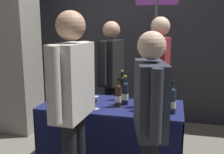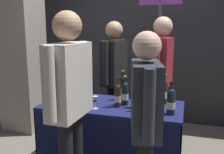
{
  "view_description": "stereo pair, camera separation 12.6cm",
  "coord_description": "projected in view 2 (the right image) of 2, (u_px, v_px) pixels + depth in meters",
  "views": [
    {
      "loc": [
        0.64,
        -2.59,
        1.6
      ],
      "look_at": [
        0.0,
        0.0,
        1.07
      ],
      "focal_mm": 41.35,
      "sensor_mm": 36.0,
      "label": 1
    },
    {
      "loc": [
        0.76,
        -2.56,
        1.6
      ],
      "look_at": [
        0.0,
        0.0,
        1.07
      ],
      "focal_mm": 41.35,
      "sensor_mm": 36.0,
      "label": 2
    }
  ],
  "objects": [
    {
      "name": "taster_foreground_left",
      "position": [
        69.0,
        94.0,
        2.13
      ],
      "size": [
        0.24,
        0.65,
        1.72
      ],
      "rotation": [
        0.0,
        0.0,
        1.53
      ],
      "color": "black",
      "rests_on": "ground_plane"
    },
    {
      "name": "tasting_table",
      "position": [
        112.0,
        126.0,
        2.83
      ],
      "size": [
        1.49,
        0.7,
        0.77
      ],
      "color": "#191E51",
      "rests_on": "ground_plane"
    },
    {
      "name": "display_bottle_8",
      "position": [
        154.0,
        90.0,
        2.78
      ],
      "size": [
        0.08,
        0.08,
        0.36
      ],
      "color": "black",
      "rests_on": "tasting_table"
    },
    {
      "name": "vendor_presenter",
      "position": [
        114.0,
        71.0,
        3.45
      ],
      "size": [
        0.27,
        0.61,
        1.66
      ],
      "rotation": [
        0.0,
        0.0,
        -1.7
      ],
      "color": "black",
      "rests_on": "ground_plane"
    },
    {
      "name": "wine_glass_near_vendor",
      "position": [
        58.0,
        96.0,
        2.73
      ],
      "size": [
        0.08,
        0.08,
        0.14
      ],
      "color": "silver",
      "rests_on": "tasting_table"
    },
    {
      "name": "display_bottle_2",
      "position": [
        76.0,
        94.0,
        2.66
      ],
      "size": [
        0.07,
        0.07,
        0.33
      ],
      "color": "#38230F",
      "rests_on": "tasting_table"
    },
    {
      "name": "flower_vase",
      "position": [
        69.0,
        88.0,
        3.02
      ],
      "size": [
        0.09,
        0.09,
        0.4
      ],
      "color": "slate",
      "rests_on": "tasting_table"
    },
    {
      "name": "wine_glass_mid",
      "position": [
        95.0,
        100.0,
        2.61
      ],
      "size": [
        0.07,
        0.07,
        0.13
      ],
      "color": "silver",
      "rests_on": "tasting_table"
    },
    {
      "name": "display_bottle_0",
      "position": [
        142.0,
        99.0,
        2.53
      ],
      "size": [
        0.07,
        0.07,
        0.29
      ],
      "color": "black",
      "rests_on": "tasting_table"
    },
    {
      "name": "display_bottle_4",
      "position": [
        171.0,
        101.0,
        2.44
      ],
      "size": [
        0.08,
        0.08,
        0.32
      ],
      "color": "#192333",
      "rests_on": "tasting_table"
    },
    {
      "name": "booth_signpost",
      "position": [
        159.0,
        50.0,
        3.63
      ],
      "size": [
        0.58,
        0.04,
        2.06
      ],
      "color": "#47474C",
      "rests_on": "ground_plane"
    },
    {
      "name": "display_bottle_1",
      "position": [
        164.0,
        91.0,
        2.78
      ],
      "size": [
        0.07,
        0.07,
        0.33
      ],
      "color": "#38230F",
      "rests_on": "tasting_table"
    },
    {
      "name": "back_partition",
      "position": [
        142.0,
        41.0,
        4.34
      ],
      "size": [
        7.01,
        0.12,
        2.7
      ],
      "primitive_type": "cube",
      "color": "#2D2D33",
      "rests_on": "ground_plane"
    },
    {
      "name": "concrete_pillar",
      "position": [
        20.0,
        23.0,
        3.84
      ],
      "size": [
        0.54,
        0.54,
        3.28
      ],
      "primitive_type": "cube",
      "color": "gray",
      "rests_on": "ground_plane"
    },
    {
      "name": "display_bottle_3",
      "position": [
        123.0,
        88.0,
        2.92
      ],
      "size": [
        0.07,
        0.07,
        0.34
      ],
      "color": "black",
      "rests_on": "tasting_table"
    },
    {
      "name": "vendor_assistant",
      "position": [
        161.0,
        72.0,
        3.22
      ],
      "size": [
        0.26,
        0.57,
        1.71
      ],
      "rotation": [
        0.0,
        0.0,
        -1.7
      ],
      "color": "#2D3347",
      "rests_on": "ground_plane"
    },
    {
      "name": "display_bottle_5",
      "position": [
        118.0,
        95.0,
        2.66
      ],
      "size": [
        0.07,
        0.07,
        0.31
      ],
      "color": "#38230F",
      "rests_on": "tasting_table"
    },
    {
      "name": "display_bottle_6",
      "position": [
        150.0,
        101.0,
        2.45
      ],
      "size": [
        0.07,
        0.07,
        0.31
      ],
      "color": "#38230F",
      "rests_on": "tasting_table"
    },
    {
      "name": "taster_foreground_right",
      "position": [
        145.0,
        113.0,
        1.98
      ],
      "size": [
        0.32,
        0.62,
        1.57
      ],
      "rotation": [
        0.0,
        0.0,
        1.81
      ],
      "color": "black",
      "rests_on": "ground_plane"
    },
    {
      "name": "brochure_stand",
      "position": [
        72.0,
        97.0,
        2.8
      ],
      "size": [
        0.13,
        0.08,
        0.15
      ],
      "primitive_type": "cube",
      "rotation": [
        -0.13,
        0.0,
        2.7
      ],
      "color": "silver",
      "rests_on": "tasting_table"
    },
    {
      "name": "featured_wine_bottle",
      "position": [
        141.0,
        93.0,
        2.64
      ],
      "size": [
        0.08,
        0.08,
        0.36
      ],
      "color": "#192333",
      "rests_on": "tasting_table"
    },
    {
      "name": "display_bottle_7",
      "position": [
        125.0,
        93.0,
        2.74
      ],
      "size": [
        0.07,
        0.07,
        0.32
      ],
      "color": "#192333",
      "rests_on": "tasting_table"
    }
  ]
}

